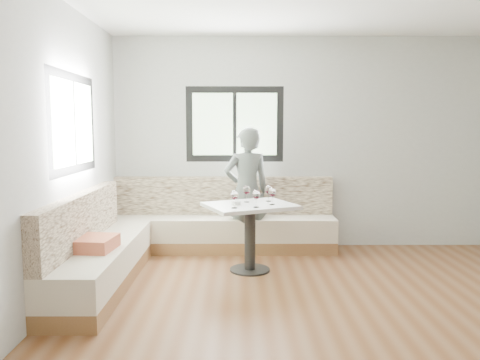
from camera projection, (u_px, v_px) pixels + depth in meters
name	position (u px, v px, depth m)	size (l,w,h in m)	color
room	(332.00, 152.00, 3.86)	(5.01, 5.01, 2.81)	brown
banquette	(176.00, 236.00, 5.51)	(2.90, 2.80, 0.95)	brown
table	(250.00, 221.00, 5.22)	(1.14, 1.03, 0.76)	black
person	(247.00, 191.00, 5.95)	(0.59, 0.39, 1.61)	#525854
olive_ramekin	(236.00, 203.00, 5.15)	(0.11, 0.11, 0.04)	white
wine_glass_a	(234.00, 196.00, 4.92)	(0.08, 0.08, 0.19)	white
wine_glass_b	(256.00, 195.00, 4.96)	(0.08, 0.08, 0.19)	white
wine_glass_c	(272.00, 193.00, 5.14)	(0.08, 0.08, 0.19)	white
wine_glass_d	(247.00, 191.00, 5.31)	(0.08, 0.08, 0.19)	white
wine_glass_e	(269.00, 190.00, 5.36)	(0.08, 0.08, 0.19)	white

